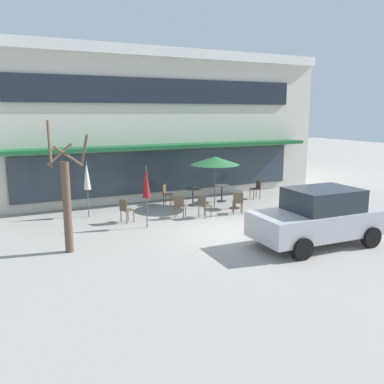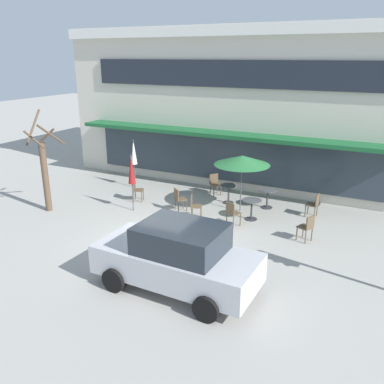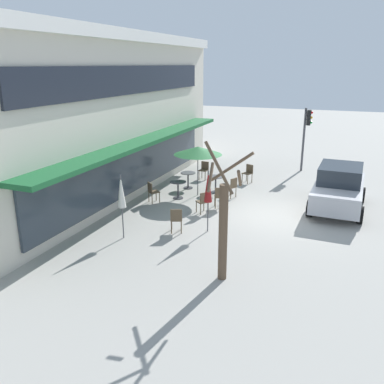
{
  "view_description": "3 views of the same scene",
  "coord_description": "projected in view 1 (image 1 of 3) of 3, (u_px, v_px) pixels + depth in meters",
  "views": [
    {
      "loc": [
        -7.06,
        -11.5,
        4.05
      ],
      "look_at": [
        -0.32,
        2.48,
        1.0
      ],
      "focal_mm": 38.0,
      "sensor_mm": 36.0,
      "label": 1
    },
    {
      "loc": [
        6.19,
        -10.31,
        5.73
      ],
      "look_at": [
        -0.17,
        2.42,
        0.91
      ],
      "focal_mm": 38.0,
      "sensor_mm": 36.0,
      "label": 2
    },
    {
      "loc": [
        -14.85,
        -2.5,
        5.6
      ],
      "look_at": [
        -0.77,
        3.07,
        0.82
      ],
      "focal_mm": 38.0,
      "sensor_mm": 36.0,
      "label": 3
    }
  ],
  "objects": [
    {
      "name": "patio_umbrella_green_folded",
      "position": [
        87.0,
        176.0,
        15.72
      ],
      "size": [
        0.28,
        0.28,
        2.2
      ],
      "color": "#4C4C51",
      "rests_on": "ground"
    },
    {
      "name": "parked_sedan",
      "position": [
        319.0,
        217.0,
        12.53
      ],
      "size": [
        4.25,
        2.11,
        1.76
      ],
      "color": "#B7B7BC",
      "rests_on": "ground"
    },
    {
      "name": "patio_umbrella_cream_folded",
      "position": [
        215.0,
        161.0,
        17.31
      ],
      "size": [
        2.1,
        2.1,
        2.2
      ],
      "color": "#4C4C51",
      "rests_on": "ground"
    },
    {
      "name": "patio_umbrella_corner_open",
      "position": [
        146.0,
        183.0,
        14.22
      ],
      "size": [
        0.28,
        0.28,
        2.2
      ],
      "color": "#4C4C51",
      "rests_on": "ground"
    },
    {
      "name": "cafe_table_by_tree",
      "position": [
        235.0,
        196.0,
        17.34
      ],
      "size": [
        0.7,
        0.7,
        0.76
      ],
      "color": "#333338",
      "rests_on": "ground"
    },
    {
      "name": "cafe_chair_3",
      "position": [
        180.0,
        204.0,
        15.78
      ],
      "size": [
        0.56,
        0.56,
        0.89
      ],
      "color": "brown",
      "rests_on": "ground"
    },
    {
      "name": "cafe_chair_5",
      "position": [
        238.0,
        201.0,
        16.38
      ],
      "size": [
        0.53,
        0.53,
        0.89
      ],
      "color": "brown",
      "rests_on": "ground"
    },
    {
      "name": "cafe_table_streetside",
      "position": [
        193.0,
        194.0,
        17.85
      ],
      "size": [
        0.7,
        0.7,
        0.76
      ],
      "color": "#333338",
      "rests_on": "ground"
    },
    {
      "name": "cafe_chair_2",
      "position": [
        166.0,
        193.0,
        18.12
      ],
      "size": [
        0.56,
        0.56,
        0.89
      ],
      "color": "brown",
      "rests_on": "ground"
    },
    {
      "name": "ground_plane",
      "position": [
        232.0,
        232.0,
        13.95
      ],
      "size": [
        80.0,
        80.0,
        0.0
      ],
      "primitive_type": "plane",
      "color": "#9E9B93"
    },
    {
      "name": "street_tree",
      "position": [
        67.0,
        198.0,
        11.69
      ],
      "size": [
        1.08,
        1.19,
        3.83
      ],
      "color": "brown",
      "rests_on": "ground"
    },
    {
      "name": "cafe_table_near_wall",
      "position": [
        222.0,
        190.0,
        18.66
      ],
      "size": [
        0.7,
        0.7,
        0.76
      ],
      "color": "#333338",
      "rests_on": "ground"
    },
    {
      "name": "cafe_chair_6",
      "position": [
        204.0,
        204.0,
        15.8
      ],
      "size": [
        0.52,
        0.52,
        0.89
      ],
      "color": "brown",
      "rests_on": "ground"
    },
    {
      "name": "cafe_chair_1",
      "position": [
        126.0,
        209.0,
        15.09
      ],
      "size": [
        0.52,
        0.52,
        0.89
      ],
      "color": "brown",
      "rests_on": "ground"
    },
    {
      "name": "cafe_chair_0",
      "position": [
        290.0,
        196.0,
        17.41
      ],
      "size": [
        0.53,
        0.53,
        0.89
      ],
      "color": "brown",
      "rests_on": "ground"
    },
    {
      "name": "building_facade",
      "position": [
        138.0,
        123.0,
        22.09
      ],
      "size": [
        16.95,
        9.1,
        6.92
      ],
      "color": "beige",
      "rests_on": "ground"
    },
    {
      "name": "cafe_chair_4",
      "position": [
        256.0,
        188.0,
        19.3
      ],
      "size": [
        0.43,
        0.43,
        0.89
      ],
      "color": "brown",
      "rests_on": "ground"
    }
  ]
}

